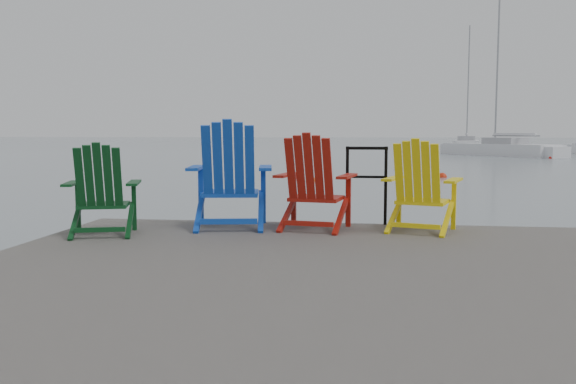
# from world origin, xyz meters

# --- Properties ---
(ground) EXTENTS (400.00, 400.00, 0.00)m
(ground) POSITION_xyz_m (0.00, 0.00, 0.00)
(ground) COLOR slate
(ground) RESTS_ON ground
(dock) EXTENTS (6.00, 5.00, 1.40)m
(dock) POSITION_xyz_m (0.00, 0.00, 0.35)
(dock) COLOR #292624
(dock) RESTS_ON ground
(handrail) EXTENTS (0.48, 0.04, 0.90)m
(handrail) POSITION_xyz_m (0.25, 2.45, 1.04)
(handrail) COLOR black
(handrail) RESTS_ON dock
(chair_green) EXTENTS (0.87, 0.83, 0.93)m
(chair_green) POSITION_xyz_m (-2.44, 1.31, 0.97)
(chair_green) COLOR #0A3A17
(chair_green) RESTS_ON dock
(chair_blue) EXTENTS (1.02, 0.96, 1.16)m
(chair_blue) POSITION_xyz_m (-1.24, 1.95, 1.08)
(chair_blue) COLOR #1142B2
(chair_blue) RESTS_ON dock
(chair_red) EXTENTS (0.90, 0.85, 1.02)m
(chair_red) POSITION_xyz_m (-0.32, 1.97, 1.01)
(chair_red) COLOR #9D150B
(chair_red) RESTS_ON dock
(chair_yellow) EXTENTS (0.90, 0.86, 0.96)m
(chair_yellow) POSITION_xyz_m (0.82, 1.98, 0.99)
(chair_yellow) COLOR yellow
(chair_yellow) RESTS_ON dock
(sailboat_near) EXTENTS (6.87, 8.66, 12.20)m
(sailboat_near) POSITION_xyz_m (9.14, 38.52, 0.35)
(sailboat_near) COLOR silver
(sailboat_near) RESTS_ON ground
(sailboat_mid) EXTENTS (3.78, 9.19, 12.26)m
(sailboat_mid) POSITION_xyz_m (9.78, 57.17, 0.35)
(sailboat_mid) COLOR silver
(sailboat_mid) RESTS_ON ground
(buoy_a) EXTENTS (0.32, 0.32, 0.32)m
(buoy_a) POSITION_xyz_m (-1.54, 14.79, 0.00)
(buoy_a) COLOR #BC380B
(buoy_a) RESTS_ON ground
(buoy_b) EXTENTS (0.33, 0.33, 0.33)m
(buoy_b) POSITION_xyz_m (2.83, 17.18, 0.00)
(buoy_b) COLOR red
(buoy_b) RESTS_ON ground
(buoy_c) EXTENTS (0.34, 0.34, 0.34)m
(buoy_c) POSITION_xyz_m (11.27, 34.11, 0.00)
(buoy_c) COLOR red
(buoy_c) RESTS_ON ground
(buoy_d) EXTENTS (0.36, 0.36, 0.36)m
(buoy_d) POSITION_xyz_m (7.17, 40.00, 0.00)
(buoy_d) COLOR red
(buoy_d) RESTS_ON ground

